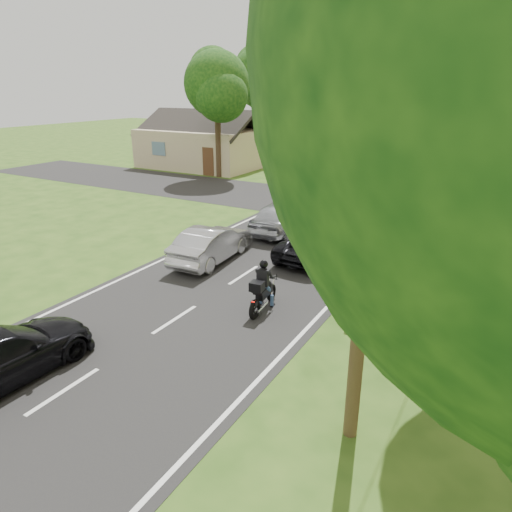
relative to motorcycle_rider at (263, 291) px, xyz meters
The scene contains 17 objects.
ground 2.82m from the motorcycle_rider, 136.45° to the right, with size 140.00×140.00×0.00m, color #294914.
road 8.38m from the motorcycle_rider, 103.77° to the left, with size 8.00×100.00×0.01m, color black.
cross_road 14.27m from the motorcycle_rider, 98.02° to the left, with size 60.00×7.00×0.01m, color black.
motorcycle_rider is the anchor object (origin of this frame).
dark_suv 5.19m from the motorcycle_rider, 93.79° to the left, with size 2.06×4.47×1.24m, color black.
silver_sedan 4.81m from the motorcycle_rider, 144.37° to the left, with size 1.50×4.30×1.42m, color #BCBCC1.
silver_suv 8.34m from the motorcycle_rider, 112.91° to the left, with size 1.79×4.45×1.52m, color #A3A5AB.
dark_car_behind 7.25m from the motorcycle_rider, 119.86° to the right, with size 1.85×4.54×1.32m, color black.
traffic_signal 12.67m from the motorcycle_rider, 83.64° to the left, with size 6.38×0.44×6.00m.
signal_pole_far 17.80m from the motorcycle_rider, 114.04° to the left, with size 0.20×0.20×6.00m, color black.
utility_pole_near 7.24m from the motorcycle_rider, 42.72° to the right, with size 1.60×0.28×10.00m.
utility_pole_far 21.02m from the motorcycle_rider, 78.17° to the left, with size 1.60×0.28×10.00m.
sign_white 3.07m from the motorcycle_rider, 21.91° to the left, with size 0.55×0.07×2.12m.
sign_green 9.59m from the motorcycle_rider, 72.24° to the left, with size 0.55×0.07×2.12m.
tree_left_near 23.30m from the motorcycle_rider, 127.47° to the left, with size 5.12×4.96×9.22m.
tree_left_far 32.63m from the motorcycle_rider, 119.37° to the left, with size 5.76×5.58×10.14m.
house 28.52m from the motorcycle_rider, 129.13° to the left, with size 10.20×8.00×4.84m.
Camera 1 is at (8.26, -9.41, 6.63)m, focal length 32.00 mm.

